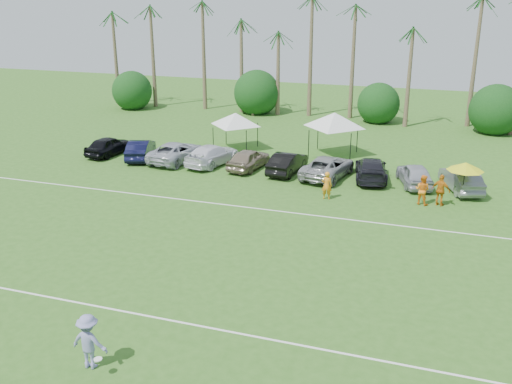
% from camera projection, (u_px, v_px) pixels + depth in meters
% --- Properties ---
extents(ground, '(120.00, 120.00, 0.00)m').
position_uv_depth(ground, '(69.00, 335.00, 20.31)').
color(ground, '#31611D').
rests_on(ground, ground).
extents(field_lines, '(80.00, 12.10, 0.01)m').
position_uv_depth(field_lines, '(170.00, 245.00, 27.47)').
color(field_lines, white).
rests_on(field_lines, ground).
extents(palm_tree_0, '(2.40, 2.40, 8.90)m').
position_uv_depth(palm_tree_0, '(105.00, 33.00, 58.38)').
color(palm_tree_0, brown).
rests_on(palm_tree_0, ground).
extents(palm_tree_1, '(2.40, 2.40, 9.90)m').
position_uv_depth(palm_tree_1, '(148.00, 25.00, 56.60)').
color(palm_tree_1, brown).
rests_on(palm_tree_1, ground).
extents(palm_tree_2, '(2.40, 2.40, 10.90)m').
position_uv_depth(palm_tree_2, '(194.00, 17.00, 54.81)').
color(palm_tree_2, brown).
rests_on(palm_tree_2, ground).
extents(palm_tree_3, '(2.40, 2.40, 11.90)m').
position_uv_depth(palm_tree_3, '(233.00, 8.00, 53.33)').
color(palm_tree_3, brown).
rests_on(palm_tree_3, ground).
extents(palm_tree_4, '(2.40, 2.40, 8.90)m').
position_uv_depth(palm_tree_4, '(273.00, 38.00, 53.00)').
color(palm_tree_4, brown).
rests_on(palm_tree_4, ground).
extents(palm_tree_5, '(2.40, 2.40, 9.90)m').
position_uv_depth(palm_tree_5, '(315.00, 29.00, 51.51)').
color(palm_tree_5, brown).
rests_on(palm_tree_5, ground).
extents(palm_tree_6, '(2.40, 2.40, 10.90)m').
position_uv_depth(palm_tree_6, '(360.00, 20.00, 50.03)').
color(palm_tree_6, brown).
rests_on(palm_tree_6, ground).
extents(palm_tree_7, '(2.40, 2.40, 11.90)m').
position_uv_depth(palm_tree_7, '(408.00, 10.00, 48.55)').
color(palm_tree_7, brown).
rests_on(palm_tree_7, ground).
extents(palm_tree_8, '(2.40, 2.40, 8.90)m').
position_uv_depth(palm_tree_8, '(466.00, 43.00, 47.91)').
color(palm_tree_8, brown).
rests_on(palm_tree_8, ground).
extents(bush_tree_0, '(4.00, 4.00, 4.00)m').
position_uv_depth(bush_tree_0, '(140.00, 89.00, 60.27)').
color(bush_tree_0, brown).
rests_on(bush_tree_0, ground).
extents(bush_tree_1, '(4.00, 4.00, 4.00)m').
position_uv_depth(bush_tree_1, '(256.00, 96.00, 56.38)').
color(bush_tree_1, brown).
rests_on(bush_tree_1, ground).
extents(bush_tree_2, '(4.00, 4.00, 4.00)m').
position_uv_depth(bush_tree_2, '(379.00, 103.00, 52.79)').
color(bush_tree_2, brown).
rests_on(bush_tree_2, ground).
extents(bush_tree_3, '(4.00, 4.00, 4.00)m').
position_uv_depth(bush_tree_3, '(494.00, 110.00, 49.80)').
color(bush_tree_3, brown).
rests_on(bush_tree_3, ground).
extents(sideline_player_a, '(0.65, 0.47, 1.68)m').
position_uv_depth(sideline_player_a, '(327.00, 185.00, 33.34)').
color(sideline_player_a, orange).
rests_on(sideline_player_a, ground).
extents(sideline_player_b, '(1.02, 0.91, 1.75)m').
position_uv_depth(sideline_player_b, '(422.00, 190.00, 32.49)').
color(sideline_player_b, orange).
rests_on(sideline_player_b, ground).
extents(sideline_player_c, '(1.17, 0.82, 1.85)m').
position_uv_depth(sideline_player_c, '(441.00, 190.00, 32.26)').
color(sideline_player_c, orange).
rests_on(sideline_player_c, ground).
extents(canopy_tent_left, '(4.11, 4.11, 3.33)m').
position_uv_depth(canopy_tent_left, '(236.00, 113.00, 43.19)').
color(canopy_tent_left, black).
rests_on(canopy_tent_left, ground).
extents(canopy_tent_right, '(4.66, 4.66, 3.78)m').
position_uv_depth(canopy_tent_right, '(335.00, 113.00, 41.40)').
color(canopy_tent_right, black).
rests_on(canopy_tent_right, ground).
extents(market_umbrella, '(2.11, 2.11, 2.35)m').
position_uv_depth(market_umbrella, '(466.00, 167.00, 32.56)').
color(market_umbrella, black).
rests_on(market_umbrella, ground).
extents(frisbee_player, '(1.29, 0.86, 1.91)m').
position_uv_depth(frisbee_player, '(89.00, 342.00, 18.29)').
color(frisbee_player, '#8082B6').
rests_on(frisbee_player, ground).
extents(parked_car_0, '(2.14, 4.31, 1.41)m').
position_uv_depth(parked_car_0, '(109.00, 146.00, 42.43)').
color(parked_car_0, black).
rests_on(parked_car_0, ground).
extents(parked_car_1, '(2.74, 4.53, 1.41)m').
position_uv_depth(parked_car_1, '(141.00, 149.00, 41.46)').
color(parked_car_1, black).
rests_on(parked_car_1, ground).
extents(parked_car_2, '(2.86, 5.29, 1.41)m').
position_uv_depth(parked_car_2, '(176.00, 152.00, 40.83)').
color(parked_car_2, '#B1B4BE').
rests_on(parked_car_2, ground).
extents(parked_car_3, '(3.06, 5.19, 1.41)m').
position_uv_depth(parked_car_3, '(212.00, 155.00, 40.08)').
color(parked_car_3, white).
rests_on(parked_car_3, ground).
extents(parked_car_4, '(2.25, 4.34, 1.41)m').
position_uv_depth(parked_car_4, '(249.00, 159.00, 39.09)').
color(parked_car_4, gray).
rests_on(parked_car_4, ground).
extents(parked_car_5, '(1.90, 4.40, 1.41)m').
position_uv_depth(parked_car_5, '(287.00, 163.00, 38.24)').
color(parked_car_5, black).
rests_on(parked_car_5, ground).
extents(parked_car_6, '(3.18, 5.40, 1.41)m').
position_uv_depth(parked_car_6, '(328.00, 167.00, 37.34)').
color(parked_car_6, '#999A9B').
rests_on(parked_car_6, ground).
extents(parked_car_7, '(2.76, 5.12, 1.41)m').
position_uv_depth(parked_car_7, '(371.00, 169.00, 36.92)').
color(parked_car_7, black).
rests_on(parked_car_7, ground).
extents(parked_car_8, '(2.81, 4.44, 1.41)m').
position_uv_depth(parked_car_8, '(415.00, 174.00, 35.76)').
color(parked_car_8, '#ACAEB9').
rests_on(parked_car_8, ground).
extents(parked_car_9, '(2.81, 4.53, 1.41)m').
position_uv_depth(parked_car_9, '(461.00, 179.00, 34.83)').
color(parked_car_9, slate).
rests_on(parked_car_9, ground).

